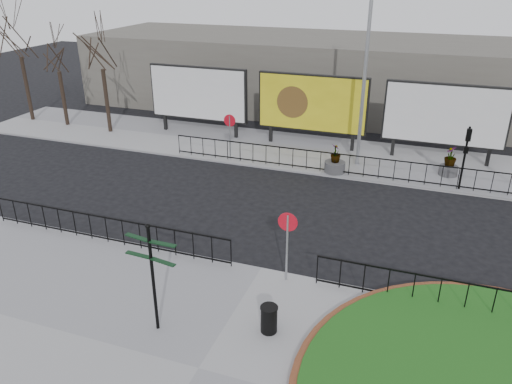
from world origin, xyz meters
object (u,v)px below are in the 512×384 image
at_px(planter_c, 449,164).
at_px(billboard_mid, 312,104).
at_px(lamp_post, 365,73).
at_px(fingerpost_sign, 152,268).
at_px(planter_b, 335,163).
at_px(litter_bin, 269,319).

bearing_deg(planter_c, billboard_mid, 165.27).
distance_m(billboard_mid, lamp_post, 4.23).
distance_m(fingerpost_sign, planter_b, 13.76).
distance_m(lamp_post, planter_c, 6.09).
distance_m(litter_bin, planter_c, 14.80).
distance_m(billboard_mid, planter_b, 4.53).
bearing_deg(litter_bin, planter_c, 71.33).
distance_m(lamp_post, litter_bin, 14.66).
distance_m(fingerpost_sign, planter_c, 16.93).
height_order(billboard_mid, planter_b, billboard_mid).
height_order(lamp_post, fingerpost_sign, lamp_post).
xyz_separation_m(fingerpost_sign, planter_b, (2.40, 13.45, -1.55)).
relative_size(lamp_post, litter_bin, 11.03).
xyz_separation_m(fingerpost_sign, litter_bin, (3.04, 0.94, -1.62)).
bearing_deg(fingerpost_sign, planter_c, 71.86).
xyz_separation_m(fingerpost_sign, planter_c, (7.78, 14.96, -1.45)).
bearing_deg(planter_c, fingerpost_sign, -117.48).
bearing_deg(lamp_post, planter_b, -120.55).
relative_size(billboard_mid, planter_c, 4.16).
xyz_separation_m(billboard_mid, litter_bin, (2.76, -15.99, -2.06)).
height_order(billboard_mid, litter_bin, billboard_mid).
relative_size(billboard_mid, litter_bin, 7.41).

